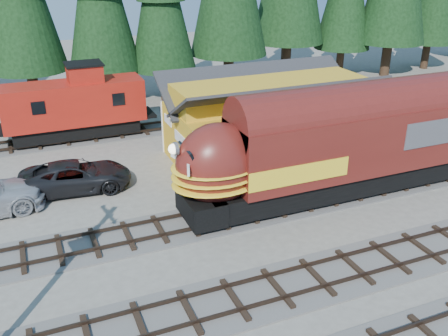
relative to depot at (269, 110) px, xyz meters
name	(u,v)px	position (x,y,z in m)	size (l,w,h in m)	color
ground	(371,234)	(0.00, -10.50, -2.96)	(120.00, 120.00, 0.00)	#6B665B
track_spur	(90,137)	(-10.00, 7.50, -2.90)	(32.00, 3.20, 0.33)	#4C4947
depot	(269,110)	(0.00, 0.00, 0.00)	(12.80, 7.00, 5.30)	gold
locomotive	(326,151)	(-0.10, -6.50, -0.29)	(16.95, 3.37, 4.61)	black
caboose	(75,106)	(-10.78, 7.50, -0.56)	(9.22, 2.67, 4.80)	black
pickup_truck_a	(76,176)	(-11.95, -0.51, -2.14)	(2.73, 5.91, 1.64)	black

